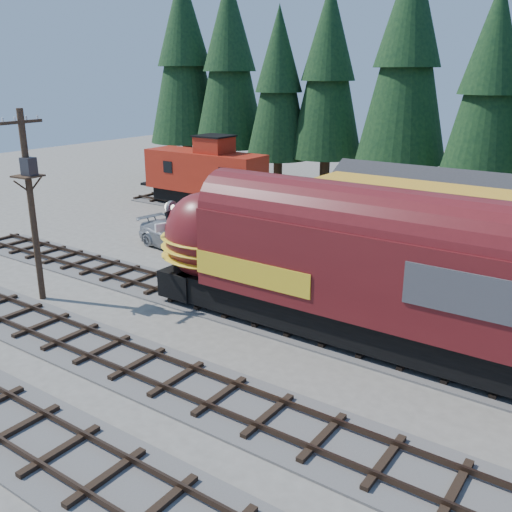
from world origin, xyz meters
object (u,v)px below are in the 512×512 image
Objects in this scene: depot at (438,231)px; utility_pole at (31,195)px; caboose at (205,175)px; locomotive at (328,270)px; pickup_truck_a at (241,260)px; pickup_truck_b at (177,235)px.

utility_pole is (-14.05, -10.55, 1.76)m from depot.
depot reaches higher than caboose.
pickup_truck_a is at bearing 151.96° from locomotive.
caboose is 10.61m from pickup_truck_b.
caboose is 15.27m from pickup_truck_a.
locomotive is 13.40m from pickup_truck_b.
pickup_truck_b is at bearing -174.00° from depot.
pickup_truck_a is at bearing -43.56° from caboose.
depot is 0.77× the size of locomotive.
depot is at bearing -20.93° from caboose.
depot reaches higher than pickup_truck_b.
locomotive is at bearing -101.53° from pickup_truck_b.
utility_pole reaches higher than pickup_truck_a.
utility_pole is 9.87m from pickup_truck_b.
caboose is 1.62× the size of pickup_truck_a.
pickup_truck_b is at bearing 63.94° from pickup_truck_a.
depot is 1.34× the size of caboose.
caboose reaches higher than locomotive.
pickup_truck_a is (11.00, -10.46, -1.65)m from caboose.
caboose is at bearing 102.77° from utility_pole.
utility_pole is (-12.08, -4.05, 2.09)m from locomotive.
utility_pole is 1.40× the size of pickup_truck_a.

